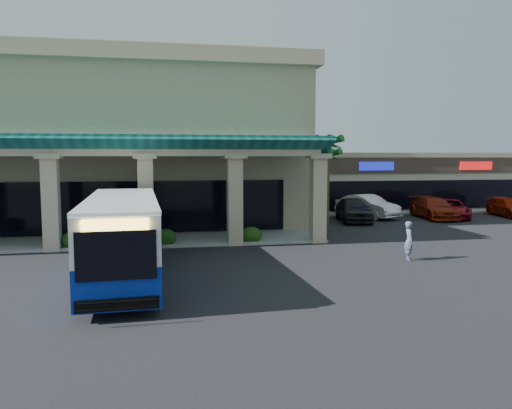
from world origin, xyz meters
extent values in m
plane|color=black|center=(0.00, 0.00, 0.00)|extent=(110.00, 110.00, 0.00)
imported|color=#4D5470|center=(8.57, -0.02, 0.87)|extent=(0.56, 0.72, 1.75)
imported|color=black|center=(11.08, 12.82, 0.87)|extent=(2.99, 5.38, 1.73)
imported|color=silver|center=(12.97, 14.76, 0.86)|extent=(3.74, 5.52, 1.72)
imported|color=maroon|center=(17.62, 13.38, 0.78)|extent=(2.79, 5.59, 1.56)
imported|color=maroon|center=(18.97, 13.37, 0.70)|extent=(4.13, 5.57, 1.41)
imported|color=#8A1600|center=(23.92, 13.26, 0.69)|extent=(2.59, 4.98, 1.38)
camera|label=1|loc=(-2.23, -20.27, 4.64)|focal=35.00mm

